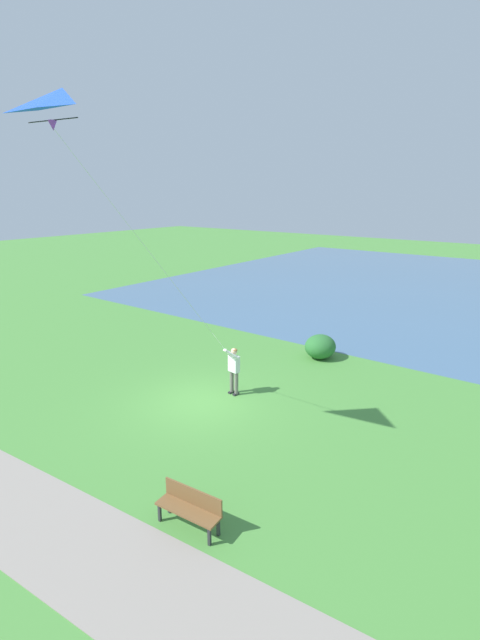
% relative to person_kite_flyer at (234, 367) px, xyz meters
% --- Properties ---
extents(ground_plane, '(120.00, 120.00, 0.00)m').
position_rel_person_kite_flyer_xyz_m(ground_plane, '(1.22, -0.53, -1.05)').
color(ground_plane, '#4C8E3D').
extents(lake_water, '(36.00, 44.00, 0.01)m').
position_rel_person_kite_flyer_xyz_m(lake_water, '(-24.24, 3.47, -1.04)').
color(lake_water, '#476B8E').
rests_on(lake_water, ground).
extents(walkway_path, '(5.34, 32.08, 0.02)m').
position_rel_person_kite_flyer_xyz_m(walkway_path, '(7.64, 1.47, -1.04)').
color(walkway_path, gray).
rests_on(walkway_path, ground).
extents(person_kite_flyer, '(0.62, 0.52, 1.83)m').
position_rel_person_kite_flyer_xyz_m(person_kite_flyer, '(0.00, 0.00, 0.00)').
color(person_kite_flyer, '#232328').
rests_on(person_kite_flyer, ground).
extents(flying_kite, '(5.28, 1.78, 7.36)m').
position_rel_person_kite_flyer_xyz_m(flying_kite, '(5.13, -0.89, 7.67)').
color(flying_kite, blue).
extents(park_bench_near_walkway, '(0.58, 1.53, 0.88)m').
position_rel_person_kite_flyer_xyz_m(park_bench_near_walkway, '(5.79, 3.31, -0.54)').
color(park_bench_near_walkway, brown).
rests_on(park_bench_near_walkway, ground).
extents(lakeside_shrub, '(1.43, 1.31, 1.04)m').
position_rel_person_kite_flyer_xyz_m(lakeside_shrub, '(-5.16, 0.78, -0.53)').
color(lakeside_shrub, '#2D7033').
rests_on(lakeside_shrub, ground).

